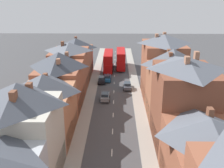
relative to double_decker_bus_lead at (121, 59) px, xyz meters
The scene contains 11 objects.
pavement_left 25.18m from the double_decker_bus_lead, 105.98° to the right, with size 2.20×104.00×0.14m, color gray.
pavement_right 24.44m from the double_decker_bus_lead, 82.17° to the right, with size 2.20×104.00×0.14m, color gray.
centre_line_dashes 26.27m from the double_decker_bus_lead, 93.93° to the right, with size 0.14×97.80×0.01m.
terrace_row_left 40.30m from the double_decker_bus_lead, 107.32° to the right, with size 8.00×70.94×12.34m.
terrace_row_right 46.13m from the double_decker_bus_lead, 79.49° to the right, with size 8.00×58.29×13.73m.
double_decker_bus_lead is the anchor object (origin of this frame).
double_decker_bus_mid_street 4.46m from the double_decker_bus_lead, 143.81° to the right, with size 2.74×10.80×5.30m.
car_near_blue 13.09m from the double_decker_bus_lead, 106.11° to the right, with size 1.90×4.26×1.65m.
car_near_silver 25.36m from the double_decker_bus_lead, 98.17° to the right, with size 1.90×3.97×1.69m.
car_mid_black 18.32m from the double_decker_bus_lead, 85.88° to the right, with size 1.90×4.06×1.66m.
car_parked_left_b 14.87m from the double_decker_bus_lead, 109.38° to the right, with size 1.90×4.07×1.68m.
Camera 1 is at (0.61, -13.74, 21.55)m, focal length 42.00 mm.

